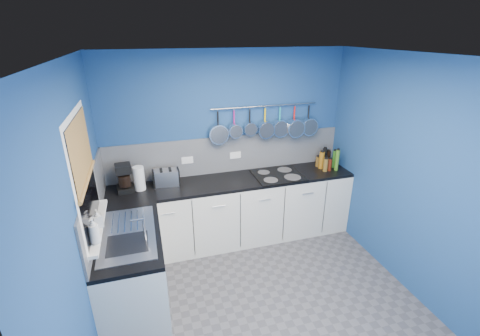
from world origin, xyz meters
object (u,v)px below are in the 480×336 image
canister (173,178)px  soap_bottle_a (94,230)px  soap_bottle_b (97,218)px  hob (278,175)px  coffee_maker (124,178)px  paper_towel (139,178)px  toaster (166,177)px

canister → soap_bottle_a: bearing=-120.1°
soap_bottle_a → soap_bottle_b: (0.00, 0.25, -0.03)m
soap_bottle_a → hob: size_ratio=0.38×
soap_bottle_a → coffee_maker: (0.19, 1.26, -0.10)m
paper_towel → hob: bearing=-2.9°
coffee_maker → toaster: (0.49, 0.04, -0.07)m
toaster → canister: (0.09, 0.03, -0.03)m
hob → canister: bearing=173.0°
soap_bottle_b → toaster: size_ratio=0.57×
hob → toaster: bearing=174.5°
canister → toaster: bearing=-162.1°
soap_bottle_a → soap_bottle_b: size_ratio=1.39×
canister → hob: (1.36, -0.17, -0.06)m
canister → hob: canister is taller
coffee_maker → toaster: size_ratio=1.10×
soap_bottle_a → paper_towel: soap_bottle_a is taller
paper_towel → coffee_maker: 0.17m
coffee_maker → canister: bearing=-0.1°
coffee_maker → paper_towel: bearing=-10.4°
soap_bottle_a → canister: bearing=59.9°
soap_bottle_a → paper_towel: 1.31m
hob → soap_bottle_a: bearing=-151.4°
paper_towel → hob: 1.78m
paper_towel → canister: paper_towel is taller
toaster → soap_bottle_a: bearing=-112.2°
coffee_maker → hob: bearing=-9.7°
coffee_maker → canister: (0.58, 0.07, -0.10)m
paper_towel → toaster: 0.33m
coffee_maker → hob: (1.94, -0.10, -0.16)m
soap_bottle_a → paper_towel: bearing=73.9°
soap_bottle_b → paper_towel: size_ratio=0.58×
canister → hob: bearing=-7.0°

